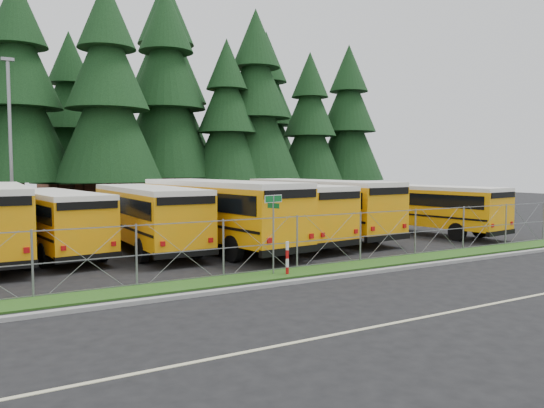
{
  "coord_description": "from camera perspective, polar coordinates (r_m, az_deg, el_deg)",
  "views": [
    {
      "loc": [
        -11.55,
        -17.42,
        3.78
      ],
      "look_at": [
        0.81,
        4.0,
        2.05
      ],
      "focal_mm": 35.0,
      "sensor_mm": 36.0,
      "label": 1
    }
  ],
  "objects": [
    {
      "name": "ground",
      "position": [
        21.24,
        3.52,
        -6.25
      ],
      "size": [
        120.0,
        120.0,
        0.0
      ],
      "primitive_type": "plane",
      "color": "black",
      "rests_on": "ground"
    },
    {
      "name": "curb",
      "position": [
        18.77,
        8.8,
        -7.47
      ],
      "size": [
        50.0,
        0.25,
        0.12
      ],
      "primitive_type": "cube",
      "color": "gray",
      "rests_on": "ground"
    },
    {
      "name": "grass_verge",
      "position": [
        19.86,
        6.25,
        -6.9
      ],
      "size": [
        50.0,
        1.4,
        0.06
      ],
      "primitive_type": "cube",
      "color": "#1D4914",
      "rests_on": "ground"
    },
    {
      "name": "road_lane_line",
      "position": [
        15.37,
        20.5,
        -10.46
      ],
      "size": [
        50.0,
        0.12,
        0.01
      ],
      "primitive_type": "cube",
      "color": "beige",
      "rests_on": "ground"
    },
    {
      "name": "chainlink_fence",
      "position": [
        20.27,
        5.1,
        -3.89
      ],
      "size": [
        44.0,
        0.1,
        2.0
      ],
      "primitive_type": null,
      "color": "gray",
      "rests_on": "ground"
    },
    {
      "name": "brick_building",
      "position": [
        60.05,
        -13.0,
        3.16
      ],
      "size": [
        22.0,
        10.0,
        6.0
      ],
      "primitive_type": "cube",
      "color": "brown",
      "rests_on": "ground"
    },
    {
      "name": "bus_2",
      "position": [
        24.77,
        -22.58,
        -1.88
      ],
      "size": [
        3.77,
        10.7,
        2.74
      ],
      "primitive_type": null,
      "rotation": [
        0.0,
        0.0,
        0.13
      ],
      "color": "#FF9A08",
      "rests_on": "ground"
    },
    {
      "name": "bus_3",
      "position": [
        24.73,
        -13.44,
        -1.51
      ],
      "size": [
        2.72,
        11.08,
        2.9
      ],
      "primitive_type": null,
      "rotation": [
        0.0,
        0.0,
        0.01
      ],
      "color": "#FF9A08",
      "rests_on": "ground"
    },
    {
      "name": "bus_4",
      "position": [
        24.59,
        -6.16,
        -1.16
      ],
      "size": [
        4.34,
        12.29,
        3.15
      ],
      "primitive_type": null,
      "rotation": [
        0.0,
        0.0,
        0.13
      ],
      "color": "#FF9A08",
      "rests_on": "ground"
    },
    {
      "name": "bus_5",
      "position": [
        26.28,
        -0.69,
        -1.02
      ],
      "size": [
        4.08,
        11.53,
        2.96
      ],
      "primitive_type": null,
      "rotation": [
        0.0,
        0.0,
        0.13
      ],
      "color": "#FF9A08",
      "rests_on": "ground"
    },
    {
      "name": "bus_6",
      "position": [
        28.49,
        4.62,
        -0.52
      ],
      "size": [
        3.5,
        11.89,
        3.08
      ],
      "primitive_type": null,
      "rotation": [
        0.0,
        0.0,
        0.06
      ],
      "color": "#FF9A08",
      "rests_on": "ground"
    },
    {
      "name": "bus_east",
      "position": [
        31.2,
        15.81,
        -0.58
      ],
      "size": [
        3.82,
        10.66,
        2.73
      ],
      "primitive_type": null,
      "rotation": [
        0.0,
        0.0,
        0.13
      ],
      "color": "#FF9A08",
      "rests_on": "ground"
    },
    {
      "name": "street_sign",
      "position": [
        18.39,
        0.15,
        -1.44
      ],
      "size": [
        0.81,
        0.54,
        2.81
      ],
      "color": "gray",
      "rests_on": "ground"
    },
    {
      "name": "striped_bollard",
      "position": [
        18.51,
        1.65,
        -5.89
      ],
      "size": [
        0.11,
        0.11,
        1.2
      ],
      "primitive_type": "cylinder",
      "color": "#B20C0C",
      "rests_on": "ground"
    },
    {
      "name": "light_standard",
      "position": [
        35.03,
        -26.33,
        6.41
      ],
      "size": [
        0.7,
        0.35,
        10.14
      ],
      "color": "gray",
      "rests_on": "ground"
    },
    {
      "name": "conifer_3",
      "position": [
        45.01,
        -25.58,
        10.37
      ],
      "size": [
        8.2,
        8.2,
        18.14
      ],
      "primitive_type": null,
      "color": "black",
      "rests_on": "ground"
    },
    {
      "name": "conifer_4",
      "position": [
        42.99,
        -17.25,
        10.81
      ],
      "size": [
        8.15,
        8.15,
        18.02
      ],
      "primitive_type": null,
      "color": "black",
      "rests_on": "ground"
    },
    {
      "name": "conifer_5",
      "position": [
        48.48,
        -11.26,
        11.07
      ],
      "size": [
        8.87,
        8.87,
        19.61
      ],
      "primitive_type": null,
      "color": "black",
      "rests_on": "ground"
    },
    {
      "name": "conifer_6",
      "position": [
        47.75,
        -4.86,
        8.51
      ],
      "size": [
        6.82,
        6.82,
        15.09
      ],
      "primitive_type": null,
      "color": "black",
      "rests_on": "ground"
    },
    {
      "name": "conifer_7",
      "position": [
        50.12,
        -1.75,
        10.19
      ],
      "size": [
        8.3,
        8.3,
        18.36
      ],
      "primitive_type": null,
      "color": "black",
      "rests_on": "ground"
    },
    {
      "name": "conifer_8",
      "position": [
        53.31,
        4.08,
        8.06
      ],
      "size": [
        6.84,
        6.84,
        15.13
      ],
      "primitive_type": null,
      "color": "black",
      "rests_on": "ground"
    },
    {
      "name": "conifer_9",
      "position": [
        56.73,
        8.21,
        8.48
      ],
      "size": [
        7.46,
        7.46,
        16.5
      ],
      "primitive_type": null,
      "color": "black",
      "rests_on": "ground"
    },
    {
      "name": "conifer_11",
      "position": [
        51.2,
        -20.84,
        8.37
      ],
      "size": [
        7.16,
        7.16,
        15.83
      ],
      "primitive_type": null,
      "color": "black",
      "rests_on": "ground"
    },
    {
      "name": "conifer_12",
      "position": [
        52.68,
        -11.27,
        11.69
      ],
      "size": [
        9.86,
        9.86,
        21.8
      ],
      "primitive_type": null,
      "color": "black",
      "rests_on": "ground"
    },
    {
      "name": "conifer_13",
      "position": [
        58.3,
        -0.61,
        9.31
      ],
      "size": [
        8.29,
        8.29,
        18.34
      ],
      "primitive_type": null,
      "color": "black",
      "rests_on": "ground"
    }
  ]
}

